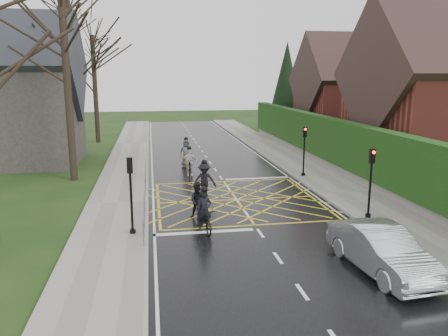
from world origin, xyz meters
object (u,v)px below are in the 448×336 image
object	(u,v)px
cyclist_rear	(204,217)
cyclist_back	(198,205)
cyclist_mid	(205,184)
cyclist_front	(190,165)
cyclist_lead	(186,156)
car	(381,250)

from	to	relation	value
cyclist_rear	cyclist_back	xyz separation A→B (m)	(-0.07, 1.70, 0.02)
cyclist_mid	cyclist_rear	bearing A→B (deg)	-92.75
cyclist_rear	cyclist_front	bearing A→B (deg)	79.37
cyclist_rear	cyclist_lead	world-z (taller)	cyclist_lead
cyclist_rear	cyclist_front	xyz separation A→B (m)	(0.32, 10.26, 0.10)
cyclist_mid	car	world-z (taller)	cyclist_mid
cyclist_rear	cyclist_mid	distance (m)	4.90
cyclist_rear	cyclist_back	bearing A→B (deg)	83.37
car	cyclist_mid	bearing A→B (deg)	110.50
cyclist_back	cyclist_lead	distance (m)	11.56
cyclist_rear	cyclist_lead	bearing A→B (deg)	79.56
cyclist_front	cyclist_back	bearing A→B (deg)	-87.74
car	cyclist_lead	bearing A→B (deg)	99.99
cyclist_front	car	size ratio (longest dim) A/B	0.43
cyclist_front	car	bearing A→B (deg)	-67.18
cyclist_mid	cyclist_front	xyz separation A→B (m)	(-0.29, 5.41, -0.05)
cyclist_rear	cyclist_mid	world-z (taller)	cyclist_mid
cyclist_back	cyclist_mid	distance (m)	3.23
cyclist_rear	cyclist_back	distance (m)	1.70
cyclist_rear	cyclist_back	size ratio (longest dim) A/B	1.17
cyclist_rear	car	xyz separation A→B (m)	(5.19, -4.74, 0.14)
cyclist_lead	cyclist_front	bearing A→B (deg)	-87.97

